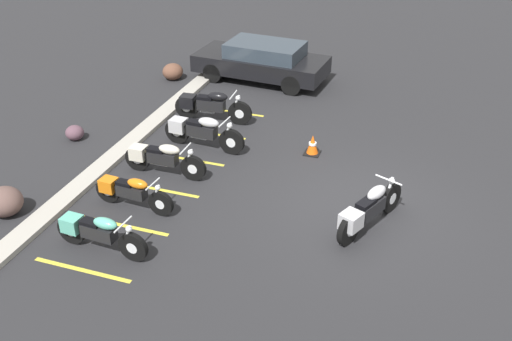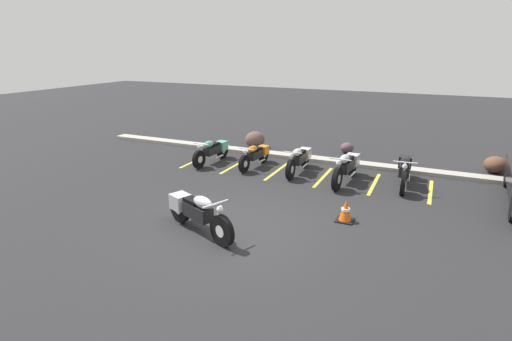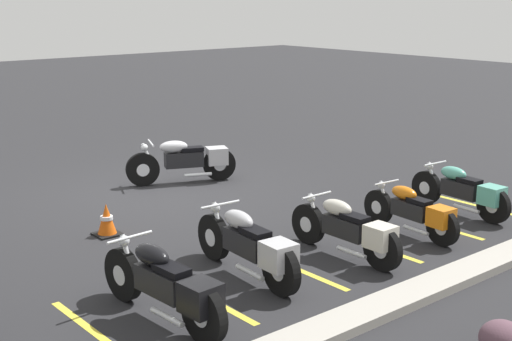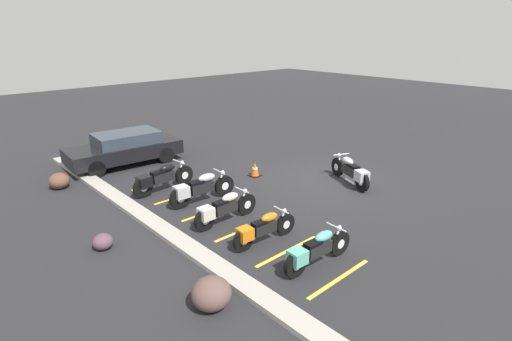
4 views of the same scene
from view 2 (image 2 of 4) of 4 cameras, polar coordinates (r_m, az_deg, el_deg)
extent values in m
plane|color=#262628|center=(8.95, -3.18, -8.69)|extent=(60.00, 60.00, 0.00)
cylinder|color=black|center=(8.23, -4.89, -8.56)|extent=(0.67, 0.38, 0.68)
cylinder|color=silver|center=(8.23, -4.89, -8.56)|extent=(0.29, 0.22, 0.26)
cylinder|color=black|center=(9.43, -10.84, -5.32)|extent=(0.67, 0.38, 0.68)
cylinder|color=silver|center=(9.43, -10.84, -5.32)|extent=(0.29, 0.22, 0.26)
cube|color=black|center=(8.79, -8.31, -5.82)|extent=(0.83, 0.57, 0.31)
ellipsoid|color=#B7B7BC|center=(8.53, -7.61, -4.53)|extent=(0.63, 0.47, 0.25)
cube|color=black|center=(8.85, -9.01, -4.26)|extent=(0.51, 0.40, 0.08)
cube|color=#B7B7BC|center=(9.32, -10.74, -4.37)|extent=(0.52, 0.50, 0.35)
cylinder|color=silver|center=(8.21, -5.47, -6.61)|extent=(0.27, 0.16, 0.55)
cylinder|color=silver|center=(8.15, -5.79, -4.76)|extent=(0.28, 0.60, 0.04)
sphere|color=silver|center=(8.08, -5.20, -5.57)|extent=(0.14, 0.14, 0.14)
cylinder|color=silver|center=(9.18, -8.40, -6.87)|extent=(0.55, 0.29, 0.07)
cylinder|color=black|center=(13.44, -8.15, 1.59)|extent=(0.15, 0.62, 0.62)
cylinder|color=silver|center=(13.44, -8.15, 1.59)|extent=(0.13, 0.24, 0.23)
cylinder|color=black|center=(14.59, -4.82, 2.97)|extent=(0.15, 0.62, 0.62)
cylinder|color=silver|center=(14.59, -4.82, 2.97)|extent=(0.13, 0.24, 0.23)
cube|color=black|center=(14.01, -6.33, 2.90)|extent=(0.30, 0.73, 0.28)
ellipsoid|color=#59B29E|center=(13.80, -6.80, 3.74)|extent=(0.27, 0.54, 0.22)
cube|color=black|center=(14.09, -5.99, 3.78)|extent=(0.25, 0.42, 0.07)
cube|color=#59B29E|center=(14.51, -4.93, 3.57)|extent=(0.36, 0.39, 0.32)
cylinder|color=silver|center=(13.46, -7.91, 2.70)|extent=(0.07, 0.25, 0.50)
cylinder|color=silver|center=(13.45, -7.82, 3.75)|extent=(0.58, 0.07, 0.03)
sphere|color=silver|center=(13.37, -8.11, 3.33)|extent=(0.13, 0.13, 0.13)
cylinder|color=silver|center=(14.20, -5.32, 1.96)|extent=(0.10, 0.52, 0.07)
cylinder|color=black|center=(12.87, -1.70, 0.96)|extent=(0.15, 0.59, 0.58)
cylinder|color=silver|center=(12.87, -1.70, 0.96)|extent=(0.13, 0.23, 0.22)
cylinder|color=black|center=(14.02, 1.11, 2.35)|extent=(0.15, 0.59, 0.58)
cylinder|color=silver|center=(14.02, 1.11, 2.35)|extent=(0.13, 0.23, 0.22)
cube|color=black|center=(13.44, -0.15, 2.27)|extent=(0.29, 0.68, 0.26)
ellipsoid|color=orange|center=(13.23, -0.51, 3.09)|extent=(0.26, 0.51, 0.21)
cube|color=black|center=(13.52, 0.16, 3.14)|extent=(0.24, 0.40, 0.07)
cube|color=orange|center=(13.94, 1.03, 2.94)|extent=(0.34, 0.37, 0.30)
cylinder|color=silver|center=(12.90, -1.47, 2.06)|extent=(0.07, 0.23, 0.47)
cylinder|color=silver|center=(12.88, -1.36, 3.09)|extent=(0.55, 0.07, 0.03)
sphere|color=silver|center=(12.80, -1.62, 2.67)|extent=(0.12, 0.12, 0.12)
cylinder|color=silver|center=(13.64, 0.75, 1.36)|extent=(0.10, 0.49, 0.06)
cylinder|color=black|center=(12.23, 4.95, 0.14)|extent=(0.12, 0.63, 0.63)
cylinder|color=silver|center=(12.23, 4.95, 0.14)|extent=(0.12, 0.24, 0.24)
cylinder|color=black|center=(13.58, 7.04, 1.83)|extent=(0.12, 0.63, 0.63)
cylinder|color=silver|center=(13.58, 7.04, 1.83)|extent=(0.12, 0.24, 0.24)
cube|color=black|center=(12.91, 6.14, 1.70)|extent=(0.27, 0.73, 0.29)
ellipsoid|color=beige|center=(12.67, 5.90, 2.61)|extent=(0.25, 0.54, 0.23)
cube|color=black|center=(13.01, 6.39, 2.68)|extent=(0.23, 0.42, 0.08)
cube|color=beige|center=(13.50, 7.01, 2.49)|extent=(0.35, 0.38, 0.32)
cylinder|color=silver|center=(12.27, 5.16, 1.39)|extent=(0.06, 0.25, 0.51)
cylinder|color=silver|center=(12.25, 5.28, 2.58)|extent=(0.59, 0.04, 0.03)
sphere|color=silver|center=(12.16, 5.07, 2.09)|extent=(0.13, 0.13, 0.13)
cylinder|color=silver|center=(13.17, 6.98, 0.69)|extent=(0.07, 0.53, 0.07)
cylinder|color=black|center=(11.47, 11.50, -1.21)|extent=(0.17, 0.68, 0.68)
cylinder|color=silver|center=(11.47, 11.50, -1.21)|extent=(0.15, 0.27, 0.26)
cylinder|color=black|center=(12.94, 13.62, 0.78)|extent=(0.17, 0.68, 0.68)
cylinder|color=silver|center=(12.94, 13.62, 0.78)|extent=(0.15, 0.27, 0.26)
cube|color=black|center=(12.21, 12.74, 0.60)|extent=(0.34, 0.80, 0.31)
ellipsoid|color=#B7B7BC|center=(11.94, 12.55, 1.63)|extent=(0.31, 0.59, 0.25)
cube|color=black|center=(12.31, 13.03, 1.72)|extent=(0.28, 0.47, 0.08)
cube|color=#B7B7BC|center=(12.84, 13.62, 1.52)|extent=(0.40, 0.44, 0.35)
cylinder|color=silver|center=(11.51, 11.77, 0.23)|extent=(0.08, 0.27, 0.55)
cylinder|color=silver|center=(11.49, 11.94, 1.58)|extent=(0.64, 0.08, 0.04)
sphere|color=silver|center=(11.39, 11.71, 1.02)|extent=(0.14, 0.14, 0.14)
cylinder|color=silver|center=(12.50, 13.61, -0.54)|extent=(0.11, 0.57, 0.07)
cylinder|color=black|center=(11.65, 20.25, -1.68)|extent=(0.17, 0.69, 0.68)
cylinder|color=silver|center=(11.65, 20.25, -1.68)|extent=(0.15, 0.27, 0.26)
cylinder|color=black|center=(13.18, 20.44, 0.46)|extent=(0.17, 0.69, 0.68)
cylinder|color=silver|center=(13.18, 20.44, 0.46)|extent=(0.15, 0.27, 0.26)
cube|color=black|center=(12.41, 20.43, 0.21)|extent=(0.34, 0.80, 0.31)
ellipsoid|color=black|center=(12.14, 20.54, 1.19)|extent=(0.30, 0.59, 0.25)
cube|color=black|center=(12.53, 20.55, 1.33)|extent=(0.28, 0.47, 0.08)
cube|color=black|center=(13.08, 20.52, 1.18)|extent=(0.40, 0.43, 0.35)
cylinder|color=silver|center=(11.68, 20.40, -0.25)|extent=(0.08, 0.27, 0.55)
cylinder|color=silver|center=(11.67, 20.55, 1.09)|extent=(0.64, 0.08, 0.04)
sphere|color=silver|center=(11.56, 20.49, 0.53)|extent=(0.14, 0.14, 0.14)
cylinder|color=silver|center=(12.75, 20.96, -0.86)|extent=(0.11, 0.57, 0.07)
cylinder|color=black|center=(13.69, 32.47, -0.68)|extent=(0.26, 0.65, 0.64)
cube|color=#A8A399|center=(14.43, 8.44, 1.65)|extent=(18.00, 0.50, 0.12)
ellipsoid|color=#5B3F4B|center=(15.67, 12.89, 3.19)|extent=(0.67, 0.68, 0.40)
ellipsoid|color=brown|center=(14.98, 31.02, 0.71)|extent=(0.93, 0.92, 0.54)
ellipsoid|color=brown|center=(16.11, -0.14, 4.46)|extent=(0.81, 0.82, 0.65)
cube|color=black|center=(9.67, 12.59, -6.95)|extent=(0.40, 0.40, 0.03)
cone|color=#EA590F|center=(9.57, 12.69, -5.60)|extent=(0.32, 0.32, 0.52)
cylinder|color=white|center=(9.56, 12.70, -5.45)|extent=(0.20, 0.20, 0.06)
cube|color=gold|center=(14.48, -8.47, 1.47)|extent=(0.10, 2.10, 0.00)
cube|color=gold|center=(13.72, -3.01, 0.74)|extent=(0.10, 2.10, 0.00)
cube|color=gold|center=(13.11, 3.03, -0.07)|extent=(0.10, 2.10, 0.00)
cube|color=gold|center=(12.65, 9.57, -0.94)|extent=(0.10, 2.10, 0.00)
cube|color=gold|center=(12.38, 16.51, -1.86)|extent=(0.10, 2.10, 0.00)
cube|color=gold|center=(12.29, 23.67, -2.77)|extent=(0.10, 2.10, 0.00)
camera|label=1|loc=(16.37, -49.24, 23.87)|focal=42.00mm
camera|label=3|loc=(18.88, 36.25, 13.62)|focal=50.00mm
camera|label=4|loc=(21.57, -9.53, 20.39)|focal=28.00mm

